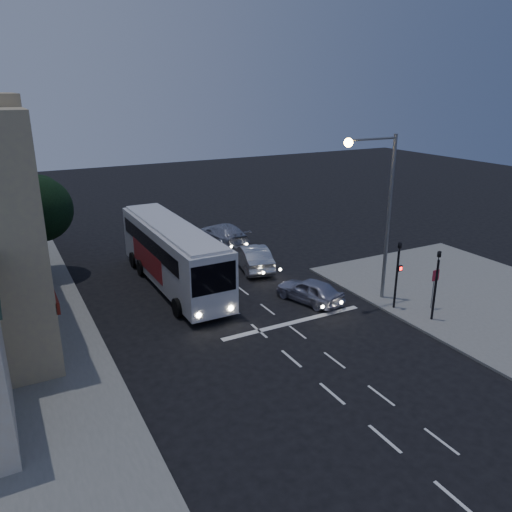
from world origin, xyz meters
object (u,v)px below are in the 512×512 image
traffic_signal_side (437,277)px  regulatory_sign (434,283)px  car_sedan_a (252,257)px  tour_bus (173,253)px  streetlight (381,200)px  car_suv (310,290)px  street_tree (39,206)px  traffic_signal_main (398,267)px  car_sedan_b (223,234)px

traffic_signal_side → regulatory_sign: (1.00, 0.96, -0.82)m
car_sedan_a → traffic_signal_side: size_ratio=1.19×
tour_bus → car_sedan_a: 5.69m
tour_bus → car_sedan_a: size_ratio=2.54×
tour_bus → streetlight: size_ratio=1.38×
car_suv → tour_bus: bearing=-63.5°
tour_bus → traffic_signal_side: traffic_signal_side is taller
car_sedan_a → street_tree: size_ratio=0.79×
regulatory_sign → traffic_signal_main: bearing=149.2°
car_sedan_a → traffic_signal_side: (4.42, -11.29, 1.62)m
streetlight → car_suv: bearing=153.3°
streetlight → street_tree: size_ratio=1.45×
streetlight → street_tree: (-15.55, 12.82, -1.23)m
street_tree → car_suv: bearing=-42.2°
streetlight → street_tree: 20.19m
car_sedan_a → streetlight: 9.93m
traffic_signal_side → streetlight: size_ratio=0.46×
tour_bus → car_sedan_b: tour_bus is taller
tour_bus → traffic_signal_side: size_ratio=3.02×
tour_bus → traffic_signal_main: (9.26, -8.94, 0.37)m
tour_bus → streetlight: (9.00, -7.51, 3.68)m
car_suv → traffic_signal_main: 4.90m
car_sedan_b → streetlight: 14.93m
car_sedan_a → traffic_signal_main: bearing=124.2°
car_sedan_b → car_suv: bearing=85.9°
car_sedan_a → car_sedan_b: 5.92m
car_sedan_b → street_tree: size_ratio=0.88×
traffic_signal_side → streetlight: streetlight is taller
traffic_signal_side → regulatory_sign: size_ratio=1.86×
tour_bus → streetlight: 12.29m
car_sedan_a → tour_bus: bearing=16.2°
car_sedan_a → street_tree: bearing=-9.8°
traffic_signal_main → traffic_signal_side: size_ratio=1.00×
traffic_signal_side → car_sedan_a: bearing=111.4°
traffic_signal_main → streetlight: streetlight is taller
car_suv → regulatory_sign: regulatory_sign is taller
street_tree → traffic_signal_side: bearing=-44.5°
car_suv → car_sedan_a: size_ratio=0.82×
tour_bus → car_suv: 8.41m
car_suv → streetlight: 6.18m
traffic_signal_side → regulatory_sign: bearing=43.9°
regulatory_sign → street_tree: street_tree is taller
car_suv → street_tree: bearing=-60.2°
car_suv → car_sedan_b: size_ratio=0.73×
regulatory_sign → tour_bus: bearing=137.8°
traffic_signal_side → traffic_signal_main: bearing=109.5°
traffic_signal_main → car_suv: bearing=138.7°
car_sedan_a → regulatory_sign: bearing=130.1°
car_suv → car_sedan_b: bearing=-109.3°
traffic_signal_side → car_sedan_b: bearing=102.7°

